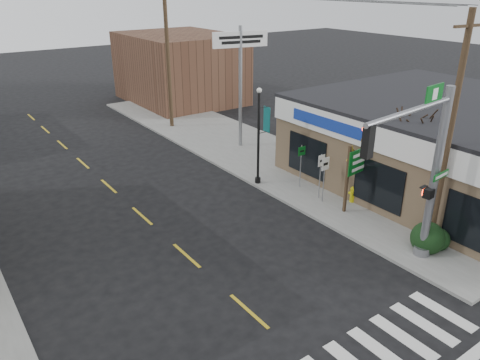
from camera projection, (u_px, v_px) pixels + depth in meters
sidewalk_right at (282, 165)px, 26.38m from camera, size 6.00×38.00×0.13m
center_line at (187, 255)px, 17.86m from camera, size 0.12×56.00×0.01m
thrift_store at (458, 147)px, 23.33m from camera, size 12.00×14.00×4.00m
bldg_distant_right at (180, 68)px, 39.60m from camera, size 8.00×10.00×5.60m
traffic_signal_pole at (425, 162)px, 15.75m from camera, size 5.20×0.39×6.59m
guide_sign at (360, 167)px, 20.57m from camera, size 1.77×0.14×3.09m
fire_hydrant at (353, 194)px, 21.71m from camera, size 0.24×0.24×0.77m
ped_crossing_sign at (350, 164)px, 21.01m from camera, size 1.10×0.08×2.83m
lamp_post at (260, 129)px, 22.87m from camera, size 0.63×0.50×4.88m
dance_center_sign at (240, 58)px, 27.23m from camera, size 3.38×0.21×7.18m
bare_tree at (416, 117)px, 19.81m from camera, size 2.69×2.69×5.37m
shrub_front at (428, 238)px, 17.86m from camera, size 1.28×1.28×0.96m
shrub_back at (353, 183)px, 22.91m from camera, size 1.11×1.11×0.83m
utility_pole_near at (449, 134)px, 16.66m from camera, size 1.52×0.23×8.76m
utility_pole_far at (168, 50)px, 31.16m from camera, size 1.77×0.27×10.20m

